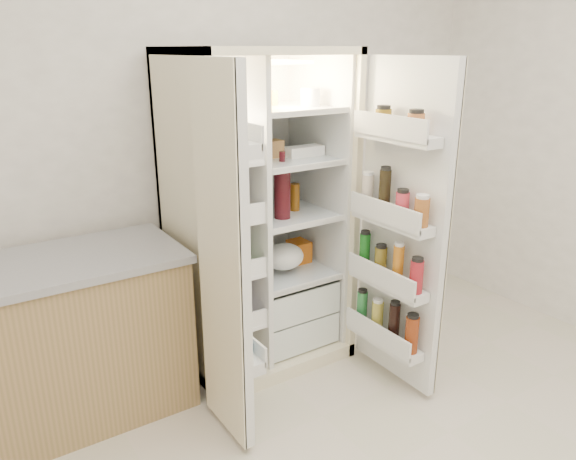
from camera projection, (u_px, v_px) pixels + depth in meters
wall_back at (215, 126)px, 3.24m from camera, size 4.00×0.02×2.70m
refrigerator at (257, 236)px, 3.20m from camera, size 0.92×0.70×1.80m
freezer_door at (224, 263)px, 2.41m from camera, size 0.15×0.40×1.72m
fridge_door at (400, 232)px, 2.85m from camera, size 0.17×0.58×1.72m
kitchen_counter at (66, 340)px, 2.68m from camera, size 1.17×0.62×0.85m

